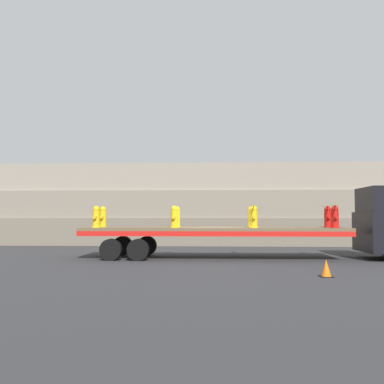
% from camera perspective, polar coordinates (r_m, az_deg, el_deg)
% --- Properties ---
extents(ground_plane, '(120.00, 120.00, 0.00)m').
position_cam_1_polar(ground_plane, '(18.08, 2.95, -8.81)').
color(ground_plane, '#2D2D30').
extents(rock_cliff, '(60.00, 3.30, 4.89)m').
position_cam_1_polar(rock_cliff, '(26.32, 2.92, -1.68)').
color(rock_cliff, '#706656').
rests_on(rock_cliff, ground_plane).
extents(flatbed_trailer, '(10.92, 2.55, 1.29)m').
position_cam_1_polar(flatbed_trailer, '(18.02, 0.69, -5.46)').
color(flatbed_trailer, brown).
rests_on(flatbed_trailer, ground_plane).
extents(fire_hydrant_yellow_near_0, '(0.37, 0.54, 0.90)m').
position_cam_1_polar(fire_hydrant_yellow_near_0, '(18.12, -12.65, -3.27)').
color(fire_hydrant_yellow_near_0, gold).
rests_on(fire_hydrant_yellow_near_0, flatbed_trailer).
extents(fire_hydrant_yellow_far_0, '(0.37, 0.54, 0.90)m').
position_cam_1_polar(fire_hydrant_yellow_far_0, '(19.15, -11.79, -3.26)').
color(fire_hydrant_yellow_far_0, gold).
rests_on(fire_hydrant_yellow_far_0, flatbed_trailer).
extents(fire_hydrant_yellow_near_1, '(0.37, 0.54, 0.90)m').
position_cam_1_polar(fire_hydrant_yellow_near_1, '(17.53, -2.38, -3.35)').
color(fire_hydrant_yellow_near_1, gold).
rests_on(fire_hydrant_yellow_near_1, flatbed_trailer).
extents(fire_hydrant_yellow_far_1, '(0.37, 0.54, 0.90)m').
position_cam_1_polar(fire_hydrant_yellow_far_1, '(18.60, -2.07, -3.33)').
color(fire_hydrant_yellow_far_1, gold).
rests_on(fire_hydrant_yellow_far_1, flatbed_trailer).
extents(fire_hydrant_yellow_near_2, '(0.37, 0.54, 0.90)m').
position_cam_1_polar(fire_hydrant_yellow_near_2, '(17.53, 8.25, -3.32)').
color(fire_hydrant_yellow_near_2, gold).
rests_on(fire_hydrant_yellow_near_2, flatbed_trailer).
extents(fire_hydrant_yellow_far_2, '(0.37, 0.54, 0.90)m').
position_cam_1_polar(fire_hydrant_yellow_far_2, '(18.60, 7.94, -3.30)').
color(fire_hydrant_yellow_far_2, gold).
rests_on(fire_hydrant_yellow_far_2, flatbed_trailer).
extents(fire_hydrant_red_near_3, '(0.37, 0.54, 0.90)m').
position_cam_1_polar(fire_hydrant_red_near_3, '(18.12, 18.52, -3.18)').
color(fire_hydrant_red_near_3, red).
rests_on(fire_hydrant_red_near_3, flatbed_trailer).
extents(fire_hydrant_red_far_3, '(0.37, 0.54, 0.90)m').
position_cam_1_polar(fire_hydrant_red_far_3, '(19.16, 17.65, -3.18)').
color(fire_hydrant_red_far_3, red).
rests_on(fire_hydrant_red_far_3, flatbed_trailer).
extents(cargo_strap_rear, '(0.05, 2.64, 0.01)m').
position_cam_1_polar(cargo_strap_rear, '(18.07, 8.08, -1.83)').
color(cargo_strap_rear, yellow).
rests_on(cargo_strap_rear, fire_hydrant_yellow_near_2).
extents(cargo_strap_middle, '(0.05, 2.64, 0.01)m').
position_cam_1_polar(cargo_strap_middle, '(18.64, 18.05, -1.75)').
color(cargo_strap_middle, yellow).
rests_on(cargo_strap_middle, fire_hydrant_red_near_3).
extents(traffic_cone, '(0.37, 0.37, 0.50)m').
position_cam_1_polar(traffic_cone, '(13.26, 17.46, -9.72)').
color(traffic_cone, black).
rests_on(traffic_cone, ground_plane).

